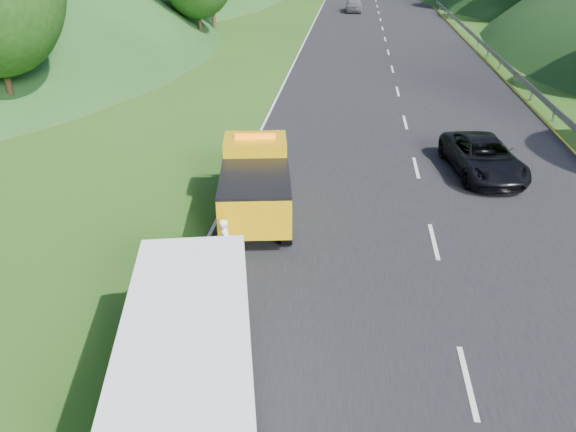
# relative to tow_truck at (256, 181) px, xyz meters

# --- Properties ---
(ground) EXTENTS (320.00, 320.00, 0.00)m
(ground) POSITION_rel_tow_truck_xyz_m (2.68, -5.26, -1.19)
(ground) COLOR #38661E
(ground) RESTS_ON ground
(road_surface) EXTENTS (14.00, 200.00, 0.02)m
(road_surface) POSITION_rel_tow_truck_xyz_m (5.68, 34.74, -1.18)
(road_surface) COLOR black
(road_surface) RESTS_ON ground
(guardrail) EXTENTS (0.06, 140.00, 1.52)m
(guardrail) POSITION_rel_tow_truck_xyz_m (12.98, 47.24, -1.19)
(guardrail) COLOR gray
(guardrail) RESTS_ON ground
(tree_line_left) EXTENTS (14.00, 140.00, 14.00)m
(tree_line_left) POSITION_rel_tow_truck_xyz_m (-16.32, 54.74, -1.19)
(tree_line_left) COLOR #294C16
(tree_line_left) RESTS_ON ground
(tree_line_right) EXTENTS (14.00, 140.00, 14.00)m
(tree_line_right) POSITION_rel_tow_truck_xyz_m (25.68, 54.74, -1.19)
(tree_line_right) COLOR #294C16
(tree_line_right) RESTS_ON ground
(tow_truck) EXTENTS (2.91, 5.93, 2.44)m
(tow_truck) POSITION_rel_tow_truck_xyz_m (0.00, 0.00, 0.00)
(tow_truck) COLOR black
(tow_truck) RESTS_ON ground
(white_van) EXTENTS (4.38, 7.39, 2.46)m
(white_van) POSITION_rel_tow_truck_xyz_m (0.21, -8.66, 0.20)
(white_van) COLOR black
(white_van) RESTS_ON ground
(woman) EXTENTS (0.52, 0.62, 1.46)m
(woman) POSITION_rel_tow_truck_xyz_m (-0.31, -3.31, -1.19)
(woman) COLOR white
(woman) RESTS_ON ground
(child) EXTENTS (0.54, 0.48, 0.92)m
(child) POSITION_rel_tow_truck_xyz_m (0.00, -5.51, -1.19)
(child) COLOR #C9BF6B
(child) RESTS_ON ground
(suitcase) EXTENTS (0.41, 0.28, 0.60)m
(suitcase) POSITION_rel_tow_truck_xyz_m (-1.17, -3.89, -0.89)
(suitcase) COLOR #5F5847
(suitcase) RESTS_ON ground
(passing_suv) EXTENTS (2.98, 5.22, 1.37)m
(passing_suv) POSITION_rel_tow_truck_xyz_m (8.13, 4.44, -1.19)
(passing_suv) COLOR black
(passing_suv) RESTS_ON ground
(dist_car_a) EXTENTS (1.90, 4.72, 1.61)m
(dist_car_a) POSITION_rel_tow_truck_xyz_m (2.81, 53.13, -1.19)
(dist_car_a) COLOR #4F5154
(dist_car_a) RESTS_ON ground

